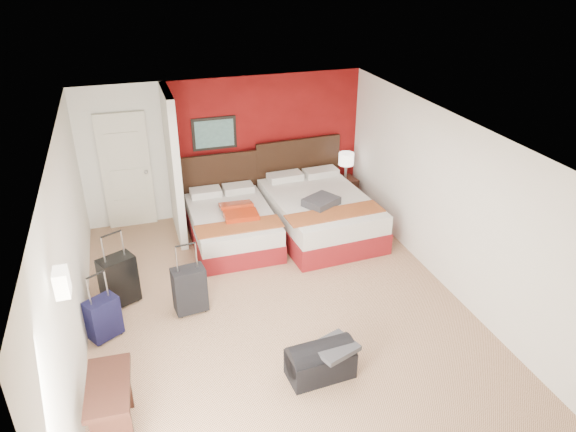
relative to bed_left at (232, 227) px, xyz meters
name	(u,v)px	position (x,y,z in m)	size (l,w,h in m)	color
ground	(278,310)	(0.19, -2.05, -0.28)	(6.50, 6.50, 0.00)	tan
room_walls	(155,198)	(-1.21, -0.63, 0.97)	(5.02, 6.52, 2.50)	white
red_accent_panel	(266,144)	(0.94, 1.18, 0.97)	(3.50, 0.04, 2.50)	maroon
partition_wall	(174,166)	(-0.81, 0.56, 0.97)	(0.12, 1.20, 2.50)	silver
entry_door	(126,171)	(-1.56, 1.15, 0.74)	(0.82, 0.06, 2.05)	silver
bed_left	(232,227)	(0.00, 0.00, 0.00)	(1.32, 1.89, 0.57)	white
bed_right	(320,215)	(1.52, -0.12, 0.05)	(1.56, 2.23, 0.67)	silver
red_suitcase_open	(239,211)	(0.10, -0.10, 0.33)	(0.54, 0.74, 0.09)	#AD2C0E
jacket_bundle	(321,202)	(1.42, -0.42, 0.45)	(0.53, 0.42, 0.13)	#3E3E44
nightstand	(345,192)	(2.35, 0.75, -0.01)	(0.39, 0.39, 0.55)	black
table_lamp	(346,166)	(2.35, 0.75, 0.52)	(0.28, 0.28, 0.51)	silver
suitcase_black	(119,282)	(-1.85, -1.23, 0.07)	(0.47, 0.29, 0.70)	black
suitcase_charcoal	(190,291)	(-0.95, -1.71, 0.04)	(0.43, 0.27, 0.64)	black
suitcase_navy	(104,320)	(-2.07, -1.93, -0.01)	(0.39, 0.24, 0.55)	black
duffel_bag	(320,362)	(0.29, -3.39, -0.09)	(0.76, 0.40, 0.38)	black
jacket_draped	(335,347)	(0.44, -3.44, 0.13)	(0.47, 0.40, 0.06)	#3D3D43
desk	(113,410)	(-1.99, -3.57, 0.06)	(0.42, 0.83, 0.69)	black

